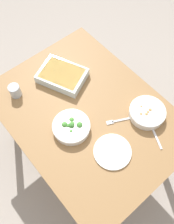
# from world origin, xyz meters

# --- Properties ---
(ground_plane) EXTENTS (6.00, 6.00, 0.00)m
(ground_plane) POSITION_xyz_m (0.00, 0.00, 0.00)
(ground_plane) COLOR #9E9389
(dining_table) EXTENTS (1.20, 0.90, 0.74)m
(dining_table) POSITION_xyz_m (0.00, 0.00, 0.65)
(dining_table) COLOR olive
(dining_table) RESTS_ON ground_plane
(stew_bowl) EXTENTS (0.23, 0.23, 0.06)m
(stew_bowl) POSITION_xyz_m (0.25, 0.27, 0.77)
(stew_bowl) COLOR white
(stew_bowl) RESTS_ON dining_table
(broccoli_bowl) EXTENTS (0.23, 0.23, 0.07)m
(broccoli_bowl) POSITION_xyz_m (0.03, -0.15, 0.77)
(broccoli_bowl) COLOR white
(broccoli_bowl) RESTS_ON dining_table
(baking_dish) EXTENTS (0.36, 0.32, 0.06)m
(baking_dish) POSITION_xyz_m (-0.31, 0.04, 0.77)
(baking_dish) COLOR silver
(baking_dish) RESTS_ON dining_table
(drink_cup) EXTENTS (0.07, 0.07, 0.08)m
(drink_cup) POSITION_xyz_m (-0.40, -0.27, 0.78)
(drink_cup) COLOR #B2BCC6
(drink_cup) RESTS_ON dining_table
(side_plate) EXTENTS (0.22, 0.22, 0.01)m
(side_plate) POSITION_xyz_m (0.30, -0.06, 0.75)
(side_plate) COLOR white
(side_plate) RESTS_ON dining_table
(spoon_by_stew) EXTENTS (0.17, 0.09, 0.01)m
(spoon_by_stew) POSITION_xyz_m (0.36, 0.22, 0.74)
(spoon_by_stew) COLOR silver
(spoon_by_stew) RESTS_ON dining_table
(fork_on_table) EXTENTS (0.10, 0.17, 0.01)m
(fork_on_table) POSITION_xyz_m (0.17, 0.11, 0.74)
(fork_on_table) COLOR silver
(fork_on_table) RESTS_ON dining_table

